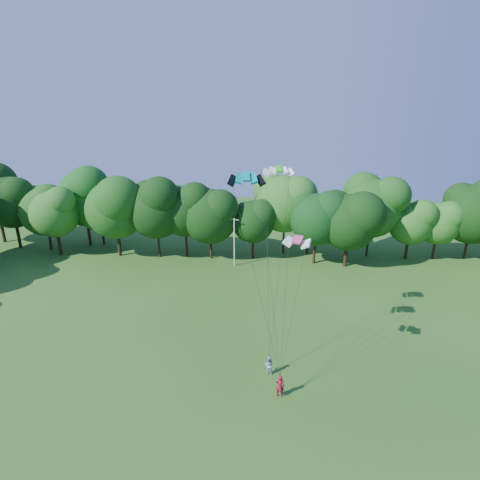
# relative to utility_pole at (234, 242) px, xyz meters

# --- Properties ---
(ground) EXTENTS (160.00, 160.00, 0.00)m
(ground) POSITION_rel_utility_pole_xyz_m (4.19, -31.72, -3.77)
(ground) COLOR #244F15
(ground) RESTS_ON ground
(utility_pole) EXTENTS (1.40, 0.55, 7.28)m
(utility_pole) POSITION_rel_utility_pole_xyz_m (0.00, 0.00, 0.00)
(utility_pole) COLOR silver
(utility_pole) RESTS_ON ground
(kite_flyer_left) EXTENTS (0.73, 0.51, 1.93)m
(kite_flyer_left) POSITION_rel_utility_pole_xyz_m (7.01, -26.50, -2.80)
(kite_flyer_left) COLOR maroon
(kite_flyer_left) RESTS_ON ground
(kite_flyer_right) EXTENTS (0.87, 0.71, 1.66)m
(kite_flyer_right) POSITION_rel_utility_pole_xyz_m (6.05, -23.78, -2.94)
(kite_flyer_right) COLOR #A0BBDE
(kite_flyer_right) RESTS_ON ground
(kite_teal) EXTENTS (2.76, 1.49, 0.70)m
(kite_teal) POSITION_rel_utility_pole_xyz_m (3.95, -23.35, 13.22)
(kite_teal) COLOR #048E8F
(kite_teal) RESTS_ON ground
(kite_green) EXTENTS (2.67, 1.52, 0.52)m
(kite_green) POSITION_rel_utility_pole_xyz_m (6.27, -19.31, 13.23)
(kite_green) COLOR #34CC1E
(kite_green) RESTS_ON ground
(kite_pink) EXTENTS (2.22, 1.56, 0.43)m
(kite_pink) POSITION_rel_utility_pole_xyz_m (7.89, -24.38, 8.74)
(kite_pink) COLOR #E64084
(kite_pink) RESTS_ON ground
(tree_back_west) EXTENTS (9.42, 9.42, 13.70)m
(tree_back_west) POSITION_rel_utility_pole_xyz_m (-25.77, 6.36, 4.79)
(tree_back_west) COLOR black
(tree_back_west) RESTS_ON ground
(tree_back_center) EXTENTS (8.43, 8.43, 12.26)m
(tree_back_center) POSITION_rel_utility_pole_xyz_m (11.77, 2.32, 3.89)
(tree_back_center) COLOR black
(tree_back_center) RESTS_ON ground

